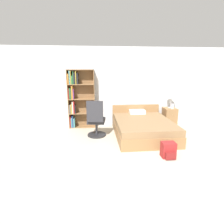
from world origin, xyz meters
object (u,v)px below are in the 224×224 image
(office_chair, at_px, (96,121))
(table_lamp, at_px, (171,96))
(backpack_red, at_px, (168,150))
(water_bottle, at_px, (173,106))
(bed, at_px, (142,127))
(bookshelf, at_px, (78,98))
(nightstand, at_px, (169,117))

(office_chair, height_order, table_lamp, table_lamp)
(office_chair, distance_m, backpack_red, 2.10)
(water_bottle, bearing_deg, table_lamp, 89.90)
(table_lamp, xyz_separation_m, backpack_red, (-0.97, -2.21, -0.87))
(bed, distance_m, office_chair, 1.37)
(bookshelf, distance_m, office_chair, 1.21)
(table_lamp, distance_m, water_bottle, 0.36)
(backpack_red, bearing_deg, bookshelf, 133.06)
(office_chair, relative_size, nightstand, 1.76)
(office_chair, bearing_deg, bookshelf, 121.51)
(office_chair, relative_size, water_bottle, 5.41)
(bookshelf, xyz_separation_m, backpack_red, (2.14, -2.29, -0.83))
(bed, distance_m, water_bottle, 1.44)
(bed, bearing_deg, nightstand, 34.18)
(bookshelf, xyz_separation_m, bed, (1.93, -0.91, -0.74))
(office_chair, relative_size, backpack_red, 3.13)
(water_bottle, bearing_deg, office_chair, -164.46)
(bookshelf, bearing_deg, backpack_red, -46.94)
(table_lamp, bearing_deg, bookshelf, 178.51)
(table_lamp, bearing_deg, bed, -145.17)
(backpack_red, bearing_deg, water_bottle, 64.86)
(table_lamp, height_order, backpack_red, table_lamp)
(bed, xyz_separation_m, water_bottle, (1.19, 0.68, 0.46))
(bookshelf, distance_m, bed, 2.26)
(bookshelf, bearing_deg, water_bottle, -4.18)
(bed, height_order, office_chair, office_chair)
(table_lamp, relative_size, water_bottle, 2.59)
(office_chair, bearing_deg, table_lamp, 18.57)
(bed, distance_m, nightstand, 1.40)
(bed, xyz_separation_m, office_chair, (-1.35, -0.03, 0.24))
(office_chair, xyz_separation_m, water_bottle, (2.54, 0.71, 0.23))
(nightstand, height_order, backpack_red, nightstand)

